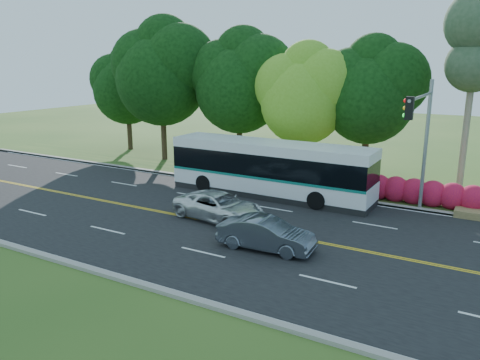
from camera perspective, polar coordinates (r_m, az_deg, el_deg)
The scene contains 12 objects.
ground at distance 22.65m, azimuth 1.47°, elevation -6.08°, with size 120.00×120.00×0.00m, color #2F531B.
road at distance 22.65m, azimuth 1.47°, elevation -6.06°, with size 60.00×14.00×0.02m, color black.
curb_north at distance 28.84m, azimuth 8.17°, elevation -1.60°, with size 60.00×0.30×0.15m, color gray.
curb_south at distance 17.16m, azimuth -10.12°, elevation -12.95°, with size 60.00×0.30×0.15m, color gray.
grass_verge at distance 30.52m, azimuth 9.45°, elevation -0.82°, with size 60.00×4.00×0.10m, color #2F531B.
lane_markings at distance 22.69m, azimuth 1.26°, elevation -5.99°, with size 57.60×13.82×0.00m.
tree_row at distance 34.43m, azimuth 3.52°, elevation 12.28°, with size 44.70×9.10×13.84m.
bougainvillea_hedge at distance 27.99m, azimuth 22.80°, elevation -1.71°, with size 9.50×2.25×1.50m.
traffic_signal at distance 24.64m, azimuth 21.27°, elevation 5.82°, with size 0.42×6.10×7.00m.
transit_bus at distance 27.99m, azimuth 3.63°, elevation 1.31°, with size 12.45×2.89×3.25m.
sedan at distance 20.14m, azimuth 3.21°, elevation -6.58°, with size 1.46×4.19×1.38m, color slate.
suv at distance 23.86m, azimuth -2.55°, elevation -3.24°, with size 2.28×4.94×1.37m, color white.
Camera 1 is at (9.96, -18.78, 7.82)m, focal length 35.00 mm.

